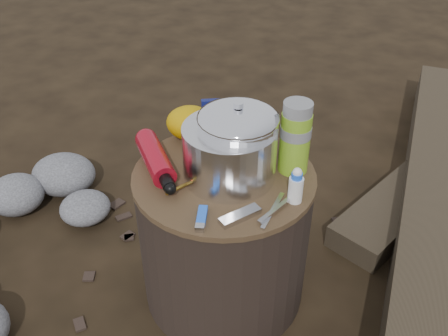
% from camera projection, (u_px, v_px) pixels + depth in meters
% --- Properties ---
extents(ground, '(60.00, 60.00, 0.00)m').
position_uv_depth(ground, '(224.00, 288.00, 1.63)').
color(ground, black).
rests_on(ground, ground).
extents(stump, '(0.50, 0.50, 0.46)m').
position_uv_depth(stump, '(224.00, 236.00, 1.50)').
color(stump, black).
rests_on(stump, ground).
extents(rock_ring, '(0.41, 0.89, 0.18)m').
position_uv_depth(rock_ring, '(11.00, 232.00, 1.72)').
color(rock_ring, slate).
rests_on(rock_ring, ground).
extents(log_small, '(0.75, 1.02, 0.09)m').
position_uv_depth(log_small, '(424.00, 182.00, 2.02)').
color(log_small, '#352B1F').
rests_on(log_small, ground).
extents(foil_windscreen, '(0.25, 0.25, 0.15)m').
position_uv_depth(foil_windscreen, '(229.00, 153.00, 1.32)').
color(foil_windscreen, silver).
rests_on(foil_windscreen, stump).
extents(camping_pot, '(0.21, 0.21, 0.21)m').
position_uv_depth(camping_pot, '(238.00, 142.00, 1.31)').
color(camping_pot, white).
rests_on(camping_pot, stump).
extents(fuel_bottle, '(0.20, 0.26, 0.06)m').
position_uv_depth(fuel_bottle, '(155.00, 158.00, 1.37)').
color(fuel_bottle, '#A60E1F').
rests_on(fuel_bottle, stump).
extents(thermos, '(0.08, 0.08, 0.20)m').
position_uv_depth(thermos, '(295.00, 138.00, 1.33)').
color(thermos, '#82B724').
rests_on(thermos, stump).
extents(travel_mug, '(0.08, 0.08, 0.12)m').
position_uv_depth(travel_mug, '(263.00, 133.00, 1.42)').
color(travel_mug, black).
rests_on(travel_mug, stump).
extents(stuff_sack, '(0.15, 0.12, 0.10)m').
position_uv_depth(stuff_sack, '(191.00, 123.00, 1.49)').
color(stuff_sack, '#C69404').
rests_on(stuff_sack, stump).
extents(food_pouch, '(0.11, 0.06, 0.13)m').
position_uv_depth(food_pouch, '(220.00, 121.00, 1.47)').
color(food_pouch, '#0D1454').
rests_on(food_pouch, stump).
extents(lighter, '(0.03, 0.09, 0.02)m').
position_uv_depth(lighter, '(202.00, 216.00, 1.21)').
color(lighter, blue).
rests_on(lighter, stump).
extents(multitool, '(0.10, 0.10, 0.02)m').
position_uv_depth(multitool, '(240.00, 216.00, 1.21)').
color(multitool, silver).
rests_on(multitool, stump).
extents(pot_grabber, '(0.09, 0.15, 0.01)m').
position_uv_depth(pot_grabber, '(273.00, 210.00, 1.23)').
color(pot_grabber, silver).
rests_on(pot_grabber, stump).
extents(squeeze_bottle, '(0.04, 0.04, 0.09)m').
position_uv_depth(squeeze_bottle, '(296.00, 187.00, 1.25)').
color(squeeze_bottle, white).
rests_on(squeeze_bottle, stump).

